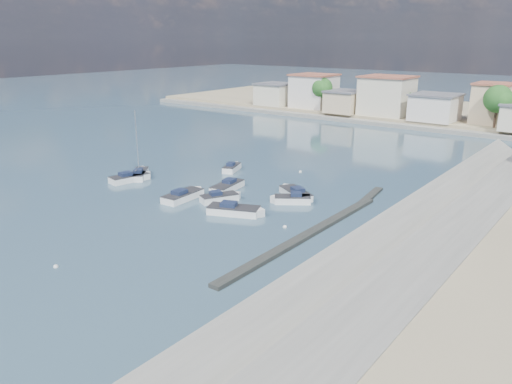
% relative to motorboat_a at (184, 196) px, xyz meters
% --- Properties ---
extents(ground, '(400.00, 400.00, 0.00)m').
position_rel_motorboat_a_xyz_m(ground, '(10.13, 29.11, -0.38)').
color(ground, '#284051').
rests_on(ground, ground).
extents(seawall_walkway, '(5.00, 90.00, 1.80)m').
position_rel_motorboat_a_xyz_m(seawall_walkway, '(28.63, 2.11, 0.52)').
color(seawall_walkway, slate).
rests_on(seawall_walkway, ground).
extents(breakwater, '(2.00, 31.02, 0.35)m').
position_rel_motorboat_a_xyz_m(breakwater, '(17.04, 1.80, -0.21)').
color(breakwater, black).
rests_on(breakwater, ground).
extents(far_shore_land, '(160.00, 40.00, 1.40)m').
position_rel_motorboat_a_xyz_m(far_shore_land, '(10.13, 81.11, 0.32)').
color(far_shore_land, gray).
rests_on(far_shore_land, ground).
extents(far_shore_quay, '(160.00, 2.50, 0.80)m').
position_rel_motorboat_a_xyz_m(far_shore_quay, '(10.13, 60.11, 0.02)').
color(far_shore_quay, slate).
rests_on(far_shore_quay, ground).
extents(shore_trees, '(74.56, 38.32, 7.92)m').
position_rel_motorboat_a_xyz_m(shore_trees, '(18.47, 57.22, 5.84)').
color(shore_trees, '#38281E').
rests_on(shore_trees, ground).
extents(motorboat_a, '(2.43, 5.89, 1.48)m').
position_rel_motorboat_a_xyz_m(motorboat_a, '(0.00, 0.00, 0.00)').
color(motorboat_a, white).
rests_on(motorboat_a, ground).
extents(motorboat_b, '(3.40, 4.60, 1.48)m').
position_rel_motorboat_a_xyz_m(motorboat_b, '(3.89, 1.94, -0.00)').
color(motorboat_b, white).
rests_on(motorboat_b, ground).
extents(motorboat_c, '(5.36, 4.20, 1.48)m').
position_rel_motorboat_a_xyz_m(motorboat_c, '(9.44, 8.51, 0.00)').
color(motorboat_c, white).
rests_on(motorboat_c, ground).
extents(motorboat_d, '(4.20, 3.67, 1.48)m').
position_rel_motorboat_a_xyz_m(motorboat_d, '(10.41, 6.20, -0.00)').
color(motorboat_d, white).
rests_on(motorboat_d, ground).
extents(motorboat_e, '(2.89, 5.65, 1.48)m').
position_rel_motorboat_a_xyz_m(motorboat_e, '(-10.82, 1.12, -0.00)').
color(motorboat_e, white).
rests_on(motorboat_e, ground).
extents(motorboat_f, '(2.82, 4.28, 1.48)m').
position_rel_motorboat_a_xyz_m(motorboat_f, '(-3.88, 13.04, -0.00)').
color(motorboat_f, white).
rests_on(motorboat_f, ground).
extents(motorboat_g, '(2.79, 5.83, 1.48)m').
position_rel_motorboat_a_xyz_m(motorboat_g, '(1.67, 5.33, 0.00)').
color(motorboat_g, white).
rests_on(motorboat_g, ground).
extents(motorboat_h, '(5.98, 4.09, 1.48)m').
position_rel_motorboat_a_xyz_m(motorboat_h, '(8.05, -0.34, -0.00)').
color(motorboat_h, white).
rests_on(motorboat_h, ground).
extents(sailboat, '(4.67, 5.03, 9.00)m').
position_rel_motorboat_a_xyz_m(sailboat, '(-11.49, 3.02, 0.05)').
color(sailboat, white).
rests_on(sailboat, ground).
extents(mooring_buoys, '(19.40, 37.27, 0.40)m').
position_rel_motorboat_a_xyz_m(mooring_buoys, '(14.85, 3.66, -0.33)').
color(mooring_buoys, white).
rests_on(mooring_buoys, ground).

